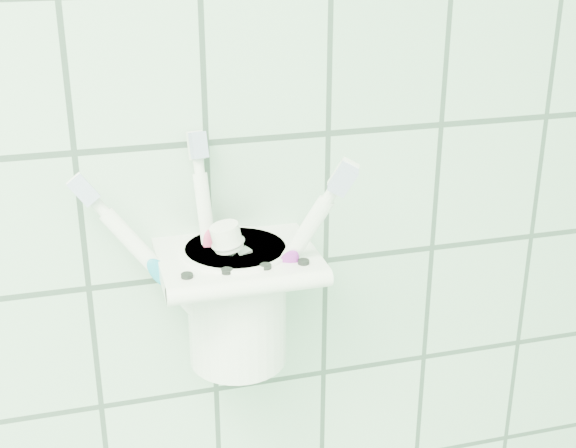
{
  "coord_description": "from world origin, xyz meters",
  "views": [
    {
      "loc": [
        0.54,
        0.56,
        1.57
      ],
      "look_at": [
        0.69,
        1.1,
        1.33
      ],
      "focal_mm": 50.0,
      "sensor_mm": 36.0,
      "label": 1
    }
  ],
  "objects_px": {
    "cup": "(237,300)",
    "toothbrush_orange": "(228,235)",
    "toothpaste_tube": "(256,279)",
    "toothbrush_blue": "(220,255)",
    "toothbrush_pink": "(240,249)",
    "holder_bracket": "(237,262)"
  },
  "relations": [
    {
      "from": "cup",
      "to": "toothbrush_orange",
      "type": "xyz_separation_m",
      "value": [
        -0.0,
        0.01,
        0.06
      ]
    },
    {
      "from": "toothbrush_orange",
      "to": "toothpaste_tube",
      "type": "xyz_separation_m",
      "value": [
        0.02,
        -0.02,
        -0.03
      ]
    },
    {
      "from": "toothbrush_blue",
      "to": "toothbrush_orange",
      "type": "distance_m",
      "value": 0.02
    },
    {
      "from": "toothbrush_pink",
      "to": "cup",
      "type": "bearing_deg",
      "value": 78.95
    },
    {
      "from": "cup",
      "to": "toothbrush_pink",
      "type": "relative_size",
      "value": 0.54
    },
    {
      "from": "holder_bracket",
      "to": "toothbrush_pink",
      "type": "bearing_deg",
      "value": -91.61
    },
    {
      "from": "toothbrush_blue",
      "to": "toothpaste_tube",
      "type": "distance_m",
      "value": 0.04
    },
    {
      "from": "cup",
      "to": "toothbrush_pink",
      "type": "height_order",
      "value": "toothbrush_pink"
    },
    {
      "from": "holder_bracket",
      "to": "toothbrush_blue",
      "type": "height_order",
      "value": "toothbrush_blue"
    },
    {
      "from": "cup",
      "to": "toothbrush_orange",
      "type": "bearing_deg",
      "value": 120.17
    },
    {
      "from": "toothbrush_pink",
      "to": "toothbrush_orange",
      "type": "height_order",
      "value": "toothbrush_orange"
    },
    {
      "from": "holder_bracket",
      "to": "toothbrush_blue",
      "type": "distance_m",
      "value": 0.02
    },
    {
      "from": "toothbrush_blue",
      "to": "toothpaste_tube",
      "type": "bearing_deg",
      "value": -13.2
    },
    {
      "from": "holder_bracket",
      "to": "cup",
      "type": "distance_m",
      "value": 0.04
    },
    {
      "from": "cup",
      "to": "toothbrush_pink",
      "type": "bearing_deg",
      "value": -90.15
    },
    {
      "from": "toothbrush_blue",
      "to": "toothpaste_tube",
      "type": "height_order",
      "value": "toothbrush_blue"
    },
    {
      "from": "holder_bracket",
      "to": "toothbrush_blue",
      "type": "relative_size",
      "value": 0.67
    },
    {
      "from": "holder_bracket",
      "to": "toothpaste_tube",
      "type": "relative_size",
      "value": 0.97
    },
    {
      "from": "holder_bracket",
      "to": "toothbrush_pink",
      "type": "height_order",
      "value": "toothbrush_pink"
    },
    {
      "from": "holder_bracket",
      "to": "toothpaste_tube",
      "type": "distance_m",
      "value": 0.02
    },
    {
      "from": "cup",
      "to": "holder_bracket",
      "type": "bearing_deg",
      "value": -84.47
    },
    {
      "from": "holder_bracket",
      "to": "toothbrush_orange",
      "type": "height_order",
      "value": "toothbrush_orange"
    }
  ]
}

